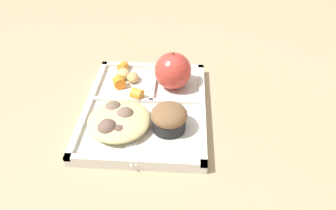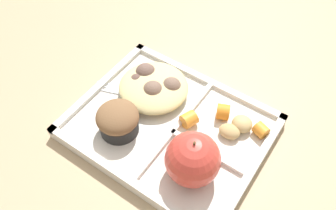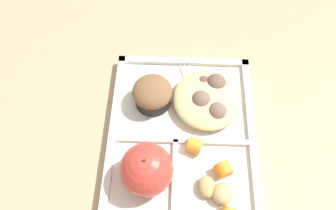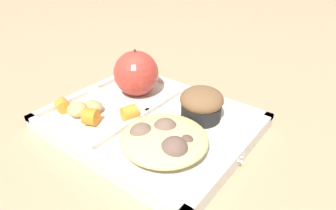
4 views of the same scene
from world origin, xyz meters
name	(u,v)px [view 2 (image 2 of 4)]	position (x,y,z in m)	size (l,w,h in m)	color
ground	(169,130)	(0.00, 0.00, 0.00)	(6.00, 6.00, 0.00)	tan
lunch_tray	(170,127)	(0.00, 0.00, 0.01)	(0.32, 0.25, 0.02)	silver
green_apple	(193,159)	(-0.08, 0.05, 0.06)	(0.08, 0.08, 0.09)	#C63D33
bran_muffin	(118,120)	(0.06, 0.05, 0.04)	(0.07, 0.07, 0.05)	black
carrot_slice_center	(189,119)	(-0.03, -0.02, 0.03)	(0.03, 0.03, 0.02)	orange
carrot_slice_small	(223,112)	(-0.07, -0.07, 0.03)	(0.03, 0.03, 0.02)	orange
carrot_slice_diagonal	(261,130)	(-0.13, -0.07, 0.03)	(0.02, 0.02, 0.02)	orange
potato_chunk_browned	(230,131)	(-0.09, -0.04, 0.03)	(0.03, 0.04, 0.02)	tan
potato_chunk_small	(242,124)	(-0.10, -0.06, 0.03)	(0.03, 0.03, 0.02)	tan
egg_noodle_pile	(154,87)	(0.06, -0.04, 0.03)	(0.13, 0.12, 0.03)	#D6C684
meatball_front	(146,73)	(0.09, -0.06, 0.04)	(0.04, 0.04, 0.04)	brown
meatball_back	(153,91)	(0.06, -0.03, 0.04)	(0.04, 0.04, 0.04)	#755B4C
meatball_side	(171,87)	(0.04, -0.06, 0.03)	(0.04, 0.04, 0.04)	#755B4C
meatball_center	(137,82)	(0.10, -0.04, 0.03)	(0.03, 0.03, 0.03)	brown
plastic_fork	(126,91)	(0.11, -0.02, 0.02)	(0.14, 0.06, 0.00)	white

